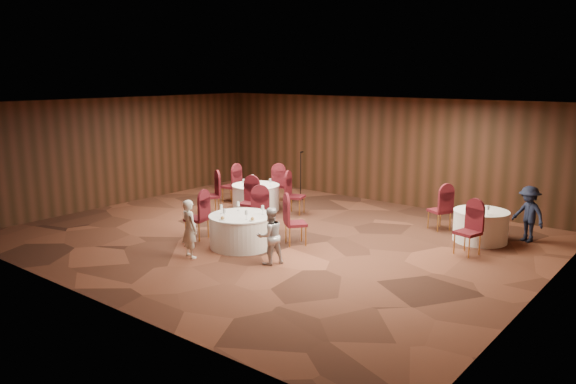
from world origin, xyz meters
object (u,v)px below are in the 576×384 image
Objects in this scene: mic_stand at (301,185)px; man_c at (528,214)px; woman_b at (270,236)px; table_left at (256,197)px; table_right at (481,226)px; woman_a at (190,229)px; table_main at (242,231)px.

man_c is at bearing -2.74° from mic_stand.
woman_b is at bearing -101.26° from man_c.
table_right is at bearing 8.89° from table_left.
woman_b is at bearing -58.43° from mic_stand.
table_right is 6.75m from woman_a.
woman_a reaches higher than table_left.
table_left is 0.91× the size of mic_stand.
man_c reaches higher than woman_b.
table_left is 1.14× the size of woman_b.
man_c reaches higher than table_main.
mic_stand reaches higher than woman_a.
woman_b reaches higher than table_left.
table_left is (-2.12, 2.85, 0.00)m from table_main.
table_left and table_right have the same top height.
woman_b is at bearing -21.45° from table_main.
table_main is 5.21m from mic_stand.
table_left is at bearing -141.82° from man_c.
woman_b is (3.41, -3.36, 0.23)m from table_left.
woman_a is at bearing -74.78° from mic_stand.
mic_stand reaches higher than table_left.
woman_b is at bearing -123.08° from table_right.
table_left is at bearing -111.54° from woman_b.
mic_stand reaches higher than table_main.
man_c is (3.69, 4.99, 0.06)m from woman_b.
mic_stand is at bearing 170.76° from table_right.
table_main is 6.71m from man_c.
man_c reaches higher than table_right.
table_main is at bearing -91.48° from woman_a.
mic_stand is 1.19× the size of woman_a.
table_left is at bearing -53.10° from woman_a.
man_c is at bearing -119.40° from woman_a.
table_right is 0.84× the size of mic_stand.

